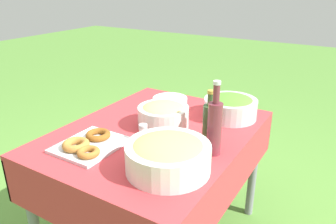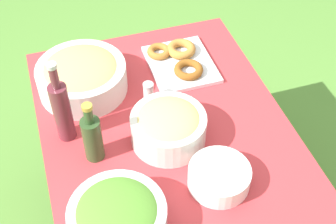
# 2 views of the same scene
# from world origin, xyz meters

# --- Properties ---
(picnic_table) EXTENTS (1.14, 0.89, 0.71)m
(picnic_table) POSITION_xyz_m (0.00, 0.00, 0.61)
(picnic_table) COLOR #B73338
(picnic_table) RESTS_ON ground_plane
(salad_bowl) EXTENTS (0.29, 0.29, 0.13)m
(salad_bowl) POSITION_xyz_m (-0.36, 0.26, 0.78)
(salad_bowl) COLOR silver
(salad_bowl) RESTS_ON picnic_table
(pasta_bowl) EXTENTS (0.27, 0.27, 0.13)m
(pasta_bowl) POSITION_xyz_m (-0.06, 0.01, 0.78)
(pasta_bowl) COLOR silver
(pasta_bowl) RESTS_ON picnic_table
(donut_platter) EXTENTS (0.30, 0.26, 0.05)m
(donut_platter) POSITION_xyz_m (0.31, -0.16, 0.73)
(donut_platter) COLOR silver
(donut_platter) RESTS_ON picnic_table
(plate_stack) EXTENTS (0.20, 0.20, 0.07)m
(plate_stack) POSITION_xyz_m (-0.30, -0.09, 0.75)
(plate_stack) COLOR white
(plate_stack) RESTS_ON picnic_table
(olive_oil_bottle) EXTENTS (0.07, 0.07, 0.25)m
(olive_oil_bottle) POSITION_xyz_m (-0.06, 0.27, 0.81)
(olive_oil_bottle) COLOR #2D4723
(olive_oil_bottle) RESTS_ON picnic_table
(wine_bottle) EXTENTS (0.06, 0.06, 0.34)m
(wine_bottle) POSITION_xyz_m (0.06, 0.35, 0.84)
(wine_bottle) COLOR maroon
(wine_bottle) RESTS_ON picnic_table
(bread_bowl) EXTENTS (0.35, 0.35, 0.14)m
(bread_bowl) POSITION_xyz_m (0.28, 0.25, 0.78)
(bread_bowl) COLOR silver
(bread_bowl) RESTS_ON picnic_table
(salt_shaker) EXTENTS (0.04, 0.04, 0.09)m
(salt_shaker) POSITION_xyz_m (0.14, 0.02, 0.76)
(salt_shaker) COLOR white
(salt_shaker) RESTS_ON picnic_table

